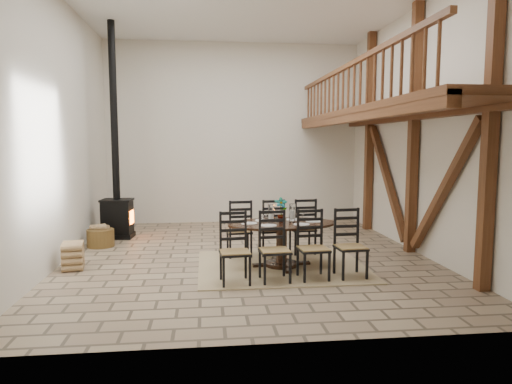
{
  "coord_description": "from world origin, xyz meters",
  "views": [
    {
      "loc": [
        -0.82,
        -8.86,
        2.25
      ],
      "look_at": [
        0.22,
        0.4,
        1.24
      ],
      "focal_mm": 32.0,
      "sensor_mm": 36.0,
      "label": 1
    }
  ],
  "objects": [
    {
      "name": "log_stack",
      "position": [
        -3.18,
        -0.6,
        0.24
      ],
      "size": [
        0.43,
        0.54,
        0.48
      ],
      "rotation": [
        0.0,
        0.0,
        0.18
      ],
      "color": "tan",
      "rests_on": "ground"
    },
    {
      "name": "ground",
      "position": [
        0.0,
        0.0,
        0.0
      ],
      "size": [
        8.0,
        8.0,
        0.0
      ],
      "primitive_type": "plane",
      "color": "gray",
      "rests_on": "ground"
    },
    {
      "name": "room_shell",
      "position": [
        1.19,
        0.0,
        3.01
      ],
      "size": [
        7.02,
        8.02,
        5.01
      ],
      "color": "beige",
      "rests_on": "ground"
    },
    {
      "name": "wood_stove",
      "position": [
        -2.89,
        2.09,
        1.11
      ],
      "size": [
        0.76,
        0.61,
        5.0
      ],
      "rotation": [
        0.0,
        0.0,
        -0.09
      ],
      "color": "black",
      "rests_on": "ground"
    },
    {
      "name": "log_basket",
      "position": [
        -3.09,
        1.18,
        0.21
      ],
      "size": [
        0.58,
        0.58,
        0.48
      ],
      "rotation": [
        0.0,
        0.0,
        -0.14
      ],
      "color": "brown",
      "rests_on": "ground"
    },
    {
      "name": "rug",
      "position": [
        0.55,
        -0.85,
        0.01
      ],
      "size": [
        3.0,
        2.5,
        0.02
      ],
      "primitive_type": "cube",
      "color": "tan",
      "rests_on": "ground"
    },
    {
      "name": "dining_table",
      "position": [
        0.55,
        -0.94,
        0.41
      ],
      "size": [
        2.45,
        2.33,
        1.26
      ],
      "rotation": [
        0.0,
        0.0,
        0.07
      ],
      "color": "black",
      "rests_on": "ground"
    }
  ]
}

